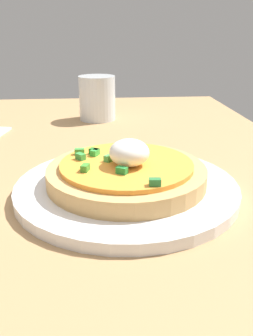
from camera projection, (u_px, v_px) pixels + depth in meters
The scene contains 4 objects.
dining_table at pixel (63, 190), 51.14cm from camera, with size 124.16×80.21×2.97cm, color #AA8256.
plate at pixel (126, 188), 46.66cm from camera, with size 28.40×28.40×1.42cm, color white.
pizza at pixel (127, 172), 45.79cm from camera, with size 20.22×20.22×6.03cm.
cup_near at pixel (97, 99), 82.24cm from camera, with size 8.24×8.24×9.82cm.
Camera 1 is at (-47.06, -4.99, 23.09)cm, focal length 38.66 mm.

